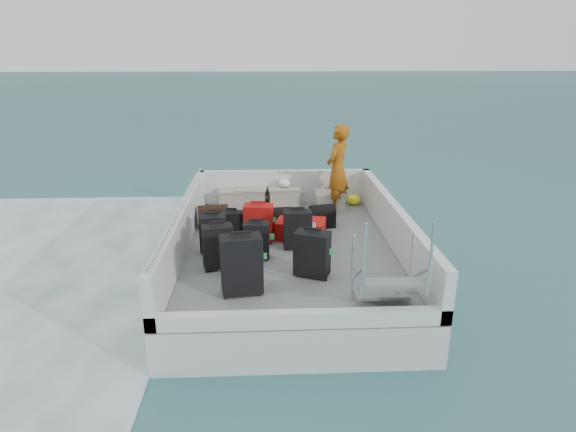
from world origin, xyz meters
The scene contains 24 objects.
ground centered at (0.00, 0.00, 0.00)m, with size 160.00×160.00×0.00m, color #16424D.
wake_foam centered at (-4.80, 0.00, 0.00)m, with size 10.00×10.00×0.00m, color white.
ferry_hull centered at (0.00, 0.00, 0.30)m, with size 3.60×5.00×0.60m, color silver.
deck centered at (0.00, 0.00, 0.61)m, with size 3.30×4.70×0.02m, color gray.
deck_fittings centered at (0.35, -0.32, 0.99)m, with size 3.60×5.00×0.90m.
suitcase_0 centered at (-1.10, -0.78, 0.96)m, with size 0.44×0.25×0.68m, color black.
suitcase_1 centered at (-1.23, -0.16, 0.93)m, with size 0.41×0.23×0.61m, color black.
suitcase_2 centered at (-0.96, 0.30, 0.88)m, with size 0.36×0.21×0.52m, color black.
suitcase_3 centered at (-0.71, -1.57, 1.03)m, with size 0.54×0.31×0.81m, color black.
suitcase_4 centered at (-0.54, -0.45, 0.91)m, with size 0.40×0.23×0.59m, color black.
suitcase_5 centered at (-0.51, 0.24, 0.95)m, with size 0.47×0.28×0.65m, color #B30E0D.
suitcase_6 centered at (0.27, -1.09, 0.95)m, with size 0.48×0.29×0.67m, color black.
suitcase_7 centered at (0.13, -0.06, 0.94)m, with size 0.45×0.26×0.64m, color black.
suitcase_8 centered at (0.21, 0.39, 0.78)m, with size 0.54×0.81×0.32m, color #B30E0D.
duffel_0 centered at (-1.35, 1.01, 0.78)m, with size 0.54×0.30×0.32m, color black, non-canonical shape.
duffel_1 centered at (-0.14, 0.81, 0.78)m, with size 0.47×0.30×0.32m, color black, non-canonical shape.
duffel_2 centered at (0.64, 0.93, 0.78)m, with size 0.44×0.30×0.32m, color black, non-canonical shape.
crate_0 centered at (-1.06, 2.20, 0.79)m, with size 0.55×0.38×0.33m, color #ABA295.
crate_1 centered at (-0.68, 2.20, 0.80)m, with size 0.59×0.41×0.36m, color #ABA295.
crate_2 centered at (0.00, 2.20, 0.81)m, with size 0.62×0.42×0.37m, color #ABA295.
crate_3 centered at (0.92, 1.90, 0.79)m, with size 0.57×0.39×0.34m, color #ABA295.
yellow_bag centered at (1.45, 2.20, 0.73)m, with size 0.28×0.26×0.22m, color yellow.
white_bag centered at (0.00, 2.20, 1.08)m, with size 0.24×0.24×0.18m, color white.
passenger centered at (1.03, 1.81, 1.49)m, with size 0.64×0.41×1.74m, color orange.
Camera 1 is at (-0.37, -7.35, 3.72)m, focal length 30.00 mm.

